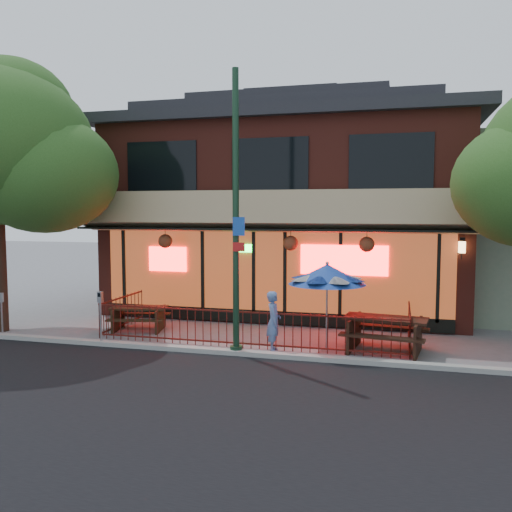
{
  "coord_description": "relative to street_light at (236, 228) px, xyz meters",
  "views": [
    {
      "loc": [
        3.89,
        -13.13,
        3.6
      ],
      "look_at": [
        -0.12,
        2.0,
        2.26
      ],
      "focal_mm": 38.0,
      "sensor_mm": 36.0,
      "label": 1
    }
  ],
  "objects": [
    {
      "name": "parking_meter_near",
      "position": [
        -3.74,
        -0.08,
        -2.17
      ],
      "size": [
        0.13,
        0.12,
        1.44
      ],
      "color": "gray",
      "rests_on": "ground"
    },
    {
      "name": "picnic_table_left",
      "position": [
        -3.58,
        1.79,
        -2.68
      ],
      "size": [
        1.89,
        1.59,
        0.71
      ],
      "color": "#322112",
      "rests_on": "ground"
    },
    {
      "name": "parking_meter_far",
      "position": [
        -6.92,
        0.0,
        -2.29
      ],
      "size": [
        0.14,
        0.13,
        1.27
      ],
      "color": "gray",
      "rests_on": "ground"
    },
    {
      "name": "patio_fence",
      "position": [
        -0.0,
        0.91,
        -2.52
      ],
      "size": [
        8.44,
        2.62,
        1.0
      ],
      "color": "#4E1610",
      "rests_on": "ground"
    },
    {
      "name": "street_light",
      "position": [
        0.0,
        0.0,
        0.0
      ],
      "size": [
        0.43,
        0.32,
        7.0
      ],
      "color": "#173421",
      "rests_on": "ground"
    },
    {
      "name": "pedestrian",
      "position": [
        0.84,
        0.5,
        -2.38
      ],
      "size": [
        0.48,
        0.63,
        1.54
      ],
      "primitive_type": "imported",
      "rotation": [
        0.0,
        0.0,
        1.79
      ],
      "color": "#5775AE",
      "rests_on": "ground"
    },
    {
      "name": "patio_umbrella",
      "position": [
        2.11,
        1.1,
        -1.2
      ],
      "size": [
        2.0,
        1.99,
        2.28
      ],
      "color": "gray",
      "rests_on": "ground"
    },
    {
      "name": "asphalt_street",
      "position": [
        -0.0,
        -5.6,
        -3.15
      ],
      "size": [
        80.0,
        11.0,
        0.0
      ],
      "primitive_type": "cube",
      "color": "black",
      "rests_on": "ground"
    },
    {
      "name": "restaurant_building",
      "position": [
        -0.0,
        7.51,
        0.98
      ],
      "size": [
        12.96,
        9.49,
        8.05
      ],
      "color": "maroon",
      "rests_on": "ground"
    },
    {
      "name": "picnic_table_right",
      "position": [
        3.6,
        1.19,
        -2.57
      ],
      "size": [
        2.25,
        1.84,
        0.88
      ],
      "color": "black",
      "rests_on": "ground"
    },
    {
      "name": "curb",
      "position": [
        -0.0,
        -0.1,
        -3.09
      ],
      "size": [
        80.0,
        0.25,
        0.12
      ],
      "primitive_type": "cube",
      "color": "#999993",
      "rests_on": "ground"
    },
    {
      "name": "ground",
      "position": [
        -0.0,
        0.4,
        -3.15
      ],
      "size": [
        80.0,
        80.0,
        0.0
      ],
      "primitive_type": "plane",
      "color": "gray",
      "rests_on": "ground"
    }
  ]
}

